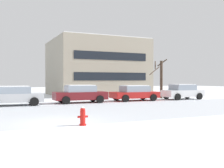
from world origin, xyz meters
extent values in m
plane|color=white|center=(0.00, 0.00, 0.00)|extent=(120.00, 120.00, 0.00)
cube|color=#B7BCC4|center=(0.00, 3.73, 0.00)|extent=(80.00, 9.47, 0.00)
cylinder|color=red|center=(0.83, -1.02, 0.03)|extent=(0.30, 0.30, 0.06)
cylinder|color=red|center=(0.83, -1.02, 0.34)|extent=(0.22, 0.22, 0.56)
sphere|color=red|center=(0.83, -1.02, 0.66)|extent=(0.21, 0.21, 0.21)
cylinder|color=red|center=(0.67, -1.02, 0.37)|extent=(0.12, 0.09, 0.09)
cylinder|color=red|center=(0.99, -1.02, 0.37)|extent=(0.12, 0.09, 0.09)
sphere|color=white|center=(0.83, -1.02, 0.71)|extent=(0.15, 0.15, 0.15)
cube|color=silver|center=(-1.12, 9.35, 0.59)|extent=(4.16, 1.92, 0.64)
cube|color=#8C99A8|center=(-1.12, 9.35, 1.15)|extent=(2.30, 1.74, 0.49)
cube|color=white|center=(-1.12, 9.35, 1.43)|extent=(2.09, 1.61, 0.06)
cylinder|color=black|center=(0.24, 10.26, 0.32)|extent=(0.64, 0.23, 0.64)
cylinder|color=black|center=(0.21, 8.38, 0.32)|extent=(0.64, 0.23, 0.64)
cube|color=maroon|center=(4.10, 9.57, 0.59)|extent=(4.40, 1.81, 0.65)
cube|color=#8C99A8|center=(4.10, 9.57, 1.18)|extent=(2.43, 1.63, 0.52)
cube|color=white|center=(4.10, 9.57, 1.47)|extent=(2.21, 1.51, 0.06)
cylinder|color=black|center=(5.54, 10.43, 0.32)|extent=(0.64, 0.23, 0.64)
cylinder|color=black|center=(5.51, 8.66, 0.32)|extent=(0.64, 0.23, 0.64)
cylinder|color=black|center=(2.70, 10.48, 0.32)|extent=(0.64, 0.23, 0.64)
cylinder|color=black|center=(2.66, 8.72, 0.32)|extent=(0.64, 0.23, 0.64)
cube|color=red|center=(9.32, 9.63, 0.55)|extent=(4.38, 1.96, 0.55)
cube|color=#8C99A8|center=(9.32, 9.63, 1.09)|extent=(2.42, 1.77, 0.54)
cube|color=white|center=(9.32, 9.63, 1.39)|extent=(2.20, 1.63, 0.06)
cylinder|color=black|center=(10.75, 10.56, 0.32)|extent=(0.64, 0.23, 0.64)
cylinder|color=black|center=(10.71, 8.65, 0.32)|extent=(0.64, 0.23, 0.64)
cylinder|color=black|center=(7.93, 10.62, 0.32)|extent=(0.64, 0.23, 0.64)
cylinder|color=black|center=(7.89, 8.70, 0.32)|extent=(0.64, 0.23, 0.64)
cube|color=white|center=(14.54, 9.27, 0.59)|extent=(4.03, 1.86, 0.65)
cube|color=#8C99A8|center=(14.54, 9.27, 1.18)|extent=(2.23, 1.69, 0.52)
cube|color=white|center=(14.54, 9.27, 1.47)|extent=(2.03, 1.56, 0.06)
cylinder|color=black|center=(15.85, 10.16, 0.32)|extent=(0.64, 0.23, 0.64)
cylinder|color=black|center=(15.82, 8.33, 0.32)|extent=(0.64, 0.23, 0.64)
cylinder|color=black|center=(13.26, 10.21, 0.32)|extent=(0.64, 0.23, 0.64)
cylinder|color=black|center=(13.22, 8.38, 0.32)|extent=(0.64, 0.23, 0.64)
cylinder|color=#423326|center=(13.49, 11.38, 1.95)|extent=(0.29, 0.29, 3.91)
cylinder|color=#423326|center=(13.19, 12.19, 2.90)|extent=(1.69, 0.71, 0.96)
cylinder|color=#423326|center=(12.97, 11.73, 3.47)|extent=(0.83, 1.16, 0.92)
cylinder|color=#423326|center=(13.84, 11.72, 3.74)|extent=(0.81, 0.82, 0.77)
cube|color=#9E937F|center=(9.73, 20.68, 3.46)|extent=(11.11, 10.21, 6.91)
cube|color=white|center=(9.73, 20.68, 6.96)|extent=(10.88, 10.01, 0.10)
cube|color=black|center=(9.73, 15.56, 2.30)|extent=(8.88, 0.04, 0.90)
cube|color=black|center=(9.73, 15.56, 4.61)|extent=(8.88, 0.04, 0.90)
camera|label=1|loc=(-2.63, -11.58, 1.90)|focal=42.45mm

